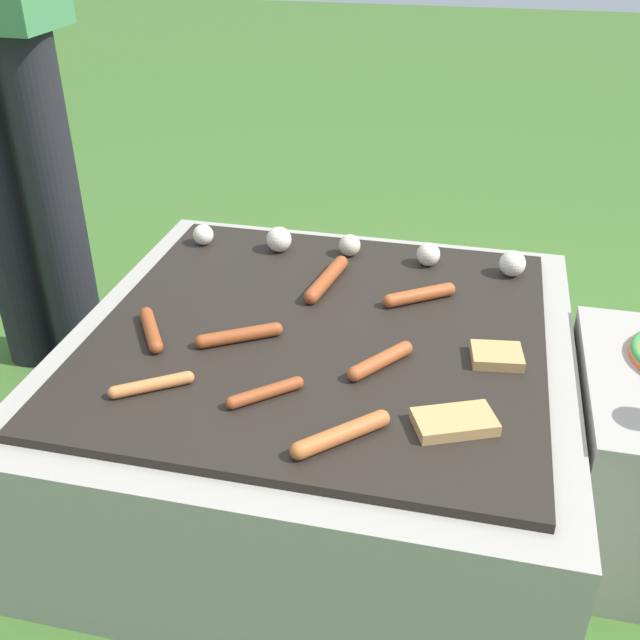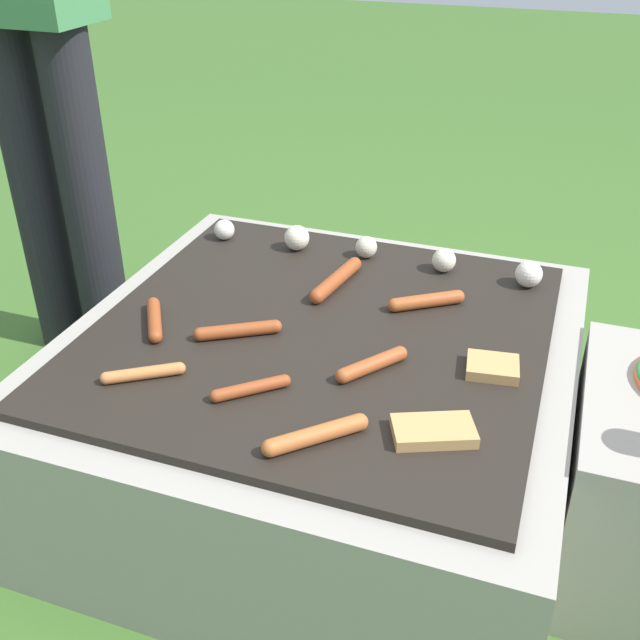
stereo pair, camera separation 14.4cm
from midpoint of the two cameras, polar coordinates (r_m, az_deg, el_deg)
The scene contains 13 objects.
ground_plane at distance 1.68m, azimuth 2.51°, elevation -11.70°, with size 14.00×14.00×0.00m, color #3D6628.
grill at distance 1.56m, azimuth 2.66°, elevation -6.69°, with size 0.97×0.97×0.37m.
sausage_mid_right at distance 1.48m, azimuth -9.81°, elevation -0.05°, with size 0.09×0.13×0.03m.
sausage_front_right at distance 1.33m, azimuth 7.09°, elevation -3.48°, with size 0.10×0.13×0.03m.
sausage_front_left at distance 1.42m, azimuth -3.41°, elevation -0.88°, with size 0.15×0.10×0.03m.
sausage_front_center at distance 1.55m, azimuth 10.77°, elevation 1.37°, with size 0.14×0.11×0.03m.
sausage_back_center at distance 1.17m, azimuth 3.26°, elevation -8.86°, with size 0.14×0.13×0.03m.
sausage_back_left at distance 1.60m, azimuth 3.83°, elevation 3.02°, with size 0.06×0.20×0.03m.
sausage_back_right at distance 1.33m, azimuth -10.32°, elevation -4.11°, with size 0.13×0.09×0.02m.
sausage_mid_left at distance 1.27m, azimuth -2.07°, elevation -5.33°, with size 0.11×0.10×0.02m.
bread_slice_left at distance 1.38m, azimuth 15.98°, elevation -3.57°, with size 0.10×0.09×0.02m.
bread_slice_center at distance 1.21m, azimuth 12.10°, elevation -8.39°, with size 0.15×0.12×0.02m.
mushroom_row at distance 1.71m, azimuth 6.75°, elevation 5.23°, with size 0.77×0.07×0.06m.
Camera 2 is at (0.42, -1.17, 1.13)m, focal length 42.00 mm.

